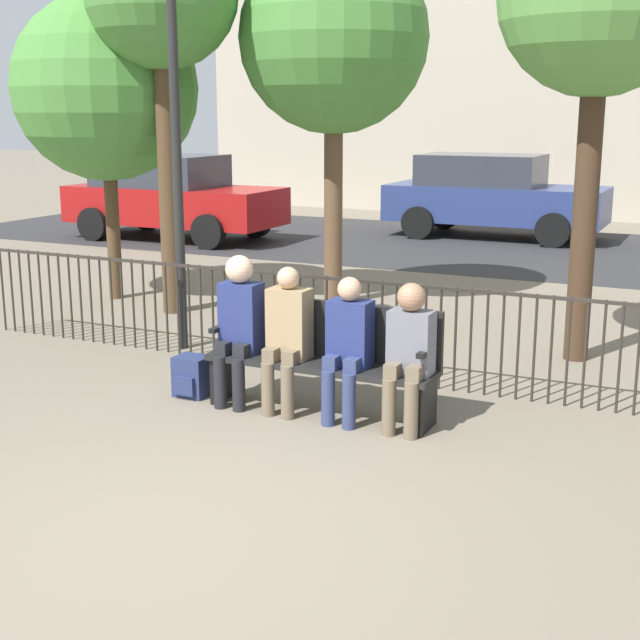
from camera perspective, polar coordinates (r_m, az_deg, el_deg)
The scene contains 14 objects.
ground_plane at distance 5.57m, azimuth -10.66°, elevation -13.12°, with size 80.00×80.00×0.00m, color #706656.
park_bench at distance 7.36m, azimuth 0.27°, elevation -2.14°, with size 1.96×0.45×0.92m.
seated_person_0 at distance 7.53m, azimuth -5.22°, elevation -0.06°, with size 0.34×0.39×1.28m.
seated_person_1 at distance 7.32m, azimuth -2.13°, elevation -0.82°, with size 0.34×0.39×1.22m.
seated_person_2 at distance 7.09m, azimuth 1.78°, elevation -1.43°, with size 0.34×0.39×1.18m.
seated_person_3 at distance 6.91m, azimuth 5.70°, elevation -1.82°, with size 0.34×0.39×1.17m.
backpack at distance 7.92m, azimuth -8.20°, elevation -3.60°, with size 0.29×0.28×0.36m.
fence_railing at distance 8.23m, azimuth 3.10°, elevation -0.07°, with size 9.01×0.03×0.95m.
tree_1 at distance 11.36m, azimuth 0.89°, elevation 17.53°, with size 2.33×2.33×4.49m.
tree_3 at distance 12.03m, azimuth -13.56°, elevation 14.20°, with size 2.36×2.36×3.91m.
lamp_post at distance 9.24m, azimuth -9.28°, elevation 13.77°, with size 0.28×0.28×3.91m.
street_surface at distance 16.46m, azimuth 14.58°, elevation 4.27°, with size 24.00×6.00×0.01m.
parked_car_1 at distance 17.71m, azimuth -9.54°, elevation 7.86°, with size 4.20×1.94×1.62m.
parked_car_2 at distance 18.01m, azimuth 10.93°, elevation 7.89°, with size 4.20×1.94×1.62m.
Camera 1 is at (3.00, -4.00, 2.45)m, focal length 50.00 mm.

